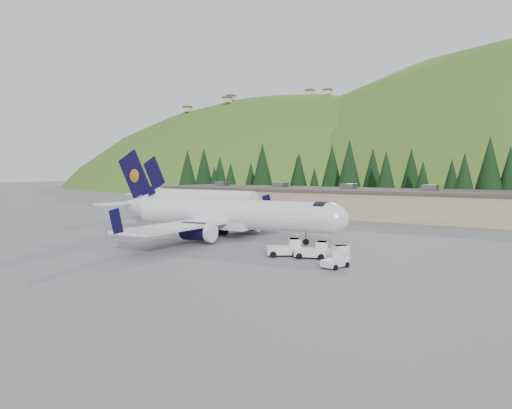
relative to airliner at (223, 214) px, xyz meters
The scene contains 10 objects.
ground 3.24m from the airliner, ahead, with size 600.00×600.00×0.00m, color slate.
airliner is the anchor object (origin of this frame).
second_airliner 32.54m from the airliner, 137.29° to the left, with size 27.50×11.00×10.05m.
baggage_tug_a 17.69m from the airliner, 22.23° to the right, with size 3.55×2.76×1.70m.
baggage_tug_b 19.98m from the airliner, 19.87° to the right, with size 3.35×2.97×1.61m.
baggage_tug_c 22.32m from the airliner, 25.75° to the right, with size 2.02×2.83×1.40m.
terminal_building 38.28m from the airliner, 95.99° to the left, with size 71.00×17.00×6.10m.
baggage_tug_d 15.22m from the airliner, 27.77° to the right, with size 3.68×3.32×1.78m.
ramp_worker 14.04m from the airliner, 18.84° to the right, with size 0.70×0.46×1.92m, color yellow.
tree_line 60.62m from the airliner, 98.54° to the left, with size 110.49×19.25×14.35m.
Camera 1 is at (37.14, -50.51, 8.73)m, focal length 35.00 mm.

